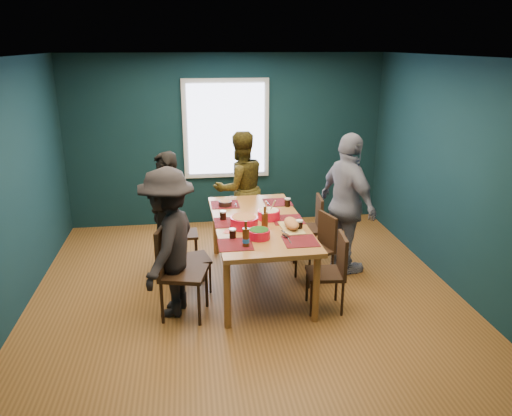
{
  "coord_description": "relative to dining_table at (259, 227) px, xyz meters",
  "views": [
    {
      "loc": [
        -0.6,
        -5.35,
        2.84
      ],
      "look_at": [
        0.16,
        0.19,
        0.98
      ],
      "focal_mm": 35.0,
      "sensor_mm": 36.0,
      "label": 1
    }
  ],
  "objects": [
    {
      "name": "small_bowl",
      "position": [
        -0.35,
        0.64,
        0.11
      ],
      "size": [
        0.17,
        0.17,
        0.07
      ],
      "color": "black",
      "rests_on": "dining_table"
    },
    {
      "name": "chair_left_mid",
      "position": [
        -0.88,
        -0.09,
        -0.25
      ],
      "size": [
        0.44,
        0.44,
        0.82
      ],
      "rotation": [
        0.0,
        0.0,
        0.23
      ],
      "color": "#301F10",
      "rests_on": "floor"
    },
    {
      "name": "napkin_a",
      "position": [
        0.34,
        0.06,
        0.08
      ],
      "size": [
        0.17,
        0.17,
        0.0
      ],
      "primitive_type": "cube",
      "rotation": [
        0.0,
        0.0,
        -0.12
      ],
      "color": "#E15E64",
      "rests_on": "dining_table"
    },
    {
      "name": "person_far_left",
      "position": [
        -1.1,
        0.4,
        0.07
      ],
      "size": [
        0.59,
        0.69,
        1.6
      ],
      "primitive_type": "imported",
      "rotation": [
        0.0,
        0.0,
        5.15
      ],
      "color": "black",
      "rests_on": "floor"
    },
    {
      "name": "cola_glass_a",
      "position": [
        -0.36,
        -0.5,
        0.14
      ],
      "size": [
        0.08,
        0.08,
        0.11
      ],
      "color": "black",
      "rests_on": "dining_table"
    },
    {
      "name": "cola_glass_c",
      "position": [
        0.45,
        0.52,
        0.14
      ],
      "size": [
        0.08,
        0.08,
        0.11
      ],
      "color": "black",
      "rests_on": "dining_table"
    },
    {
      "name": "cola_glass_b",
      "position": [
        0.42,
        -0.34,
        0.14
      ],
      "size": [
        0.08,
        0.08,
        0.11
      ],
      "color": "black",
      "rests_on": "dining_table"
    },
    {
      "name": "chair_right_mid",
      "position": [
        0.77,
        -0.01,
        -0.24
      ],
      "size": [
        0.48,
        0.48,
        0.85
      ],
      "rotation": [
        0.0,
        0.0,
        0.3
      ],
      "color": "#301F10",
      "rests_on": "floor"
    },
    {
      "name": "napkin_c",
      "position": [
        0.39,
        -0.67,
        0.08
      ],
      "size": [
        0.14,
        0.14,
        0.0
      ],
      "primitive_type": "cube",
      "rotation": [
        0.0,
        0.0,
        0.14
      ],
      "color": "#E15E64",
      "rests_on": "dining_table"
    },
    {
      "name": "dining_table",
      "position": [
        0.0,
        0.0,
        0.0
      ],
      "size": [
        1.11,
        2.15,
        0.81
      ],
      "rotation": [
        0.0,
        0.0,
        0.02
      ],
      "color": "#A46031",
      "rests_on": "floor"
    },
    {
      "name": "chair_right_far",
      "position": [
        0.82,
        0.64,
        -0.22
      ],
      "size": [
        0.43,
        0.43,
        0.88
      ],
      "rotation": [
        0.0,
        0.0,
        -0.09
      ],
      "color": "#301F10",
      "rests_on": "floor"
    },
    {
      "name": "chair_right_near",
      "position": [
        0.72,
        -0.74,
        -0.22
      ],
      "size": [
        0.43,
        0.43,
        0.87
      ],
      "rotation": [
        0.0,
        0.0,
        -0.1
      ],
      "color": "#301F10",
      "rests_on": "floor"
    },
    {
      "name": "beer_bottle_b",
      "position": [
        0.02,
        -0.3,
        0.19
      ],
      "size": [
        0.07,
        0.07,
        0.28
      ],
      "color": "#46240C",
      "rests_on": "dining_table"
    },
    {
      "name": "person_near_left",
      "position": [
        -1.05,
        -0.57,
        0.08
      ],
      "size": [
        0.9,
        1.19,
        1.64
      ],
      "primitive_type": "imported",
      "rotation": [
        0.0,
        0.0,
        4.41
      ],
      "color": "black",
      "rests_on": "floor"
    },
    {
      "name": "cola_glass_d",
      "position": [
        -0.42,
        0.11,
        0.14
      ],
      "size": [
        0.08,
        0.08,
        0.11
      ],
      "color": "black",
      "rests_on": "dining_table"
    },
    {
      "name": "chair_left_far",
      "position": [
        -0.99,
        0.75,
        -0.25
      ],
      "size": [
        0.39,
        0.39,
        0.82
      ],
      "rotation": [
        0.0,
        0.0,
        0.04
      ],
      "color": "#301F10",
      "rests_on": "floor"
    },
    {
      "name": "cutting_board",
      "position": [
        0.33,
        -0.31,
        0.13
      ],
      "size": [
        0.28,
        0.55,
        0.12
      ],
      "rotation": [
        0.0,
        0.0,
        0.06
      ],
      "color": "tan",
      "rests_on": "dining_table"
    },
    {
      "name": "room",
      "position": [
        -0.2,
        0.06,
        0.64
      ],
      "size": [
        5.01,
        5.01,
        2.71
      ],
      "color": "#915B2A",
      "rests_on": "ground"
    },
    {
      "name": "bowl_salad",
      "position": [
        -0.2,
        -0.19,
        0.15
      ],
      "size": [
        0.32,
        0.32,
        0.13
      ],
      "color": "red",
      "rests_on": "dining_table"
    },
    {
      "name": "napkin_b",
      "position": [
        -0.38,
        -0.3,
        0.08
      ],
      "size": [
        0.16,
        0.16,
        0.0
      ],
      "primitive_type": "cube",
      "rotation": [
        0.0,
        0.0,
        -0.41
      ],
      "color": "#E15E64",
      "rests_on": "dining_table"
    },
    {
      "name": "person_right",
      "position": [
        1.16,
        0.2,
        0.17
      ],
      "size": [
        0.74,
        1.14,
        1.81
      ],
      "primitive_type": "imported",
      "rotation": [
        0.0,
        0.0,
        1.88
      ],
      "color": "silver",
      "rests_on": "floor"
    },
    {
      "name": "person_back",
      "position": [
        -0.08,
        1.37,
        0.1
      ],
      "size": [
        0.96,
        0.85,
        1.66
      ],
      "primitive_type": "imported",
      "rotation": [
        0.0,
        0.0,
        3.46
      ],
      "color": "black",
      "rests_on": "floor"
    },
    {
      "name": "bowl_dumpling",
      "position": [
        0.13,
        0.07,
        0.14
      ],
      "size": [
        0.27,
        0.27,
        0.25
      ],
      "color": "red",
      "rests_on": "dining_table"
    },
    {
      "name": "bowl_herbs",
      "position": [
        -0.08,
        -0.55,
        0.13
      ],
      "size": [
        0.24,
        0.24,
        0.11
      ],
      "color": "red",
      "rests_on": "dining_table"
    },
    {
      "name": "chair_left_near",
      "position": [
        -1.0,
        -0.64,
        -0.14
      ],
      "size": [
        0.56,
        0.56,
        1.03
      ],
      "rotation": [
        0.0,
        0.0,
        -0.24
      ],
      "color": "#301F10",
      "rests_on": "floor"
    },
    {
      "name": "beer_bottle_a",
      "position": [
        -0.25,
        -0.75,
        0.18
      ],
      "size": [
        0.08,
        0.08,
        0.28
      ],
      "color": "#46240C",
      "rests_on": "dining_table"
    }
  ]
}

